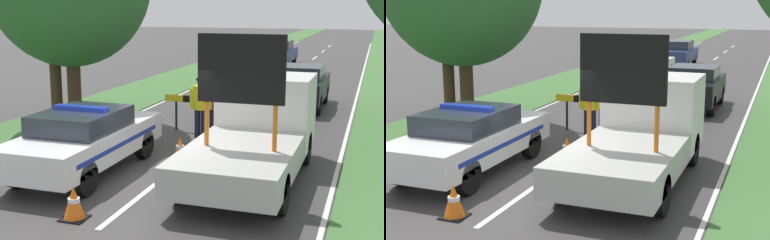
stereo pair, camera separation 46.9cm
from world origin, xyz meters
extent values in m
plane|color=#3D3A3A|center=(0.00, 0.00, 0.00)|extent=(160.00, 160.00, 0.00)
cube|color=silver|center=(0.00, -1.10, 0.00)|extent=(0.12, 2.56, 0.01)
cube|color=silver|center=(0.00, 5.09, 0.00)|extent=(0.12, 2.56, 0.01)
cube|color=silver|center=(0.00, 11.29, 0.00)|extent=(0.12, 2.56, 0.01)
cube|color=silver|center=(0.00, 17.49, 0.00)|extent=(0.12, 2.56, 0.01)
cube|color=silver|center=(0.00, 23.68, 0.00)|extent=(0.12, 2.56, 0.01)
cube|color=silver|center=(0.00, 29.88, 0.00)|extent=(0.12, 2.56, 0.01)
cube|color=silver|center=(0.00, 36.08, 0.00)|extent=(0.12, 2.56, 0.01)
cube|color=silver|center=(0.00, 42.27, 0.00)|extent=(0.12, 2.56, 0.01)
cube|color=silver|center=(-3.60, 16.42, 0.00)|extent=(0.10, 62.39, 0.01)
cube|color=silver|center=(3.60, 16.42, 0.00)|extent=(0.10, 62.39, 0.01)
cube|color=#427038|center=(-5.35, 20.00, 0.01)|extent=(3.31, 120.00, 0.03)
cube|color=white|center=(-1.85, 0.47, 0.68)|extent=(1.82, 4.66, 0.64)
cube|color=#282D38|center=(-1.85, 0.33, 1.22)|extent=(1.60, 2.14, 0.44)
cylinder|color=black|center=(-2.64, 1.91, 0.36)|extent=(0.24, 0.73, 0.73)
cylinder|color=black|center=(-1.06, 1.91, 0.36)|extent=(0.24, 0.73, 0.73)
cylinder|color=black|center=(-2.64, -0.97, 0.36)|extent=(0.24, 0.73, 0.73)
cylinder|color=black|center=(-1.06, -0.97, 0.36)|extent=(0.24, 0.73, 0.73)
cube|color=#1E38C6|center=(-1.85, 0.33, 1.50)|extent=(1.27, 0.24, 0.10)
cube|color=#193399|center=(-1.85, 0.47, 0.72)|extent=(1.83, 3.82, 0.10)
cube|color=black|center=(-1.85, 2.84, 0.62)|extent=(1.00, 0.08, 0.38)
cube|color=white|center=(1.85, 2.72, 1.24)|extent=(2.14, 1.80, 1.71)
cube|color=#232833|center=(1.85, 3.60, 1.55)|extent=(1.82, 0.04, 0.75)
cube|color=#B2B2AD|center=(1.85, 0.05, 0.68)|extent=(2.14, 3.54, 0.59)
cylinder|color=#D16619|center=(1.17, 0.05, 1.43)|extent=(0.09, 0.09, 0.90)
cylinder|color=#D16619|center=(2.53, 0.05, 1.43)|extent=(0.09, 0.09, 0.90)
cube|color=black|center=(1.85, 0.05, 2.54)|extent=(1.71, 0.12, 1.33)
cylinder|color=black|center=(0.90, 2.72, 0.39)|extent=(0.24, 0.78, 0.78)
cylinder|color=black|center=(2.80, 2.72, 0.39)|extent=(0.24, 0.78, 0.78)
cylinder|color=black|center=(0.90, -0.66, 0.39)|extent=(0.24, 0.78, 0.78)
cylinder|color=black|center=(2.80, -0.66, 0.39)|extent=(0.24, 0.78, 0.78)
cylinder|color=black|center=(-1.39, 5.07, 0.44)|extent=(0.07, 0.07, 0.88)
cylinder|color=black|center=(1.39, 5.07, 0.44)|extent=(0.07, 0.07, 0.88)
cube|color=yellow|center=(-1.45, 5.07, 0.98)|extent=(0.58, 0.08, 0.20)
cube|color=black|center=(-0.87, 5.07, 0.98)|extent=(0.58, 0.08, 0.20)
cube|color=yellow|center=(-0.29, 5.07, 0.98)|extent=(0.58, 0.08, 0.20)
cube|color=black|center=(0.29, 5.07, 0.98)|extent=(0.58, 0.08, 0.20)
cube|color=yellow|center=(0.87, 5.07, 0.98)|extent=(0.58, 0.08, 0.20)
cube|color=black|center=(1.45, 5.07, 0.98)|extent=(0.58, 0.08, 0.20)
cylinder|color=#191E38|center=(-0.37, 4.06, 0.45)|extent=(0.17, 0.17, 0.89)
cylinder|color=#191E38|center=(-0.18, 4.06, 0.45)|extent=(0.17, 0.17, 0.89)
cylinder|color=yellow|center=(-0.28, 4.06, 1.23)|extent=(0.41, 0.41, 0.67)
cylinder|color=yellow|center=(-0.53, 4.06, 1.19)|extent=(0.13, 0.13, 0.57)
cylinder|color=yellow|center=(-0.02, 4.06, 1.19)|extent=(0.13, 0.13, 0.57)
sphere|color=tan|center=(-0.28, 4.06, 1.68)|extent=(0.23, 0.23, 0.23)
cylinder|color=#141933|center=(-0.28, 4.06, 1.74)|extent=(0.26, 0.26, 0.06)
cylinder|color=#232326|center=(0.01, 4.27, 0.44)|extent=(0.17, 0.17, 0.89)
cylinder|color=#232326|center=(0.19, 4.27, 0.44)|extent=(0.17, 0.17, 0.89)
cylinder|color=maroon|center=(0.10, 4.27, 1.22)|extent=(0.41, 0.41, 0.67)
cylinder|color=maroon|center=(-0.15, 4.27, 1.19)|extent=(0.13, 0.13, 0.57)
cylinder|color=maroon|center=(0.35, 4.27, 1.19)|extent=(0.13, 0.13, 0.57)
sphere|color=beige|center=(0.10, 4.27, 1.67)|extent=(0.23, 0.23, 0.23)
cube|color=black|center=(2.37, 4.98, 0.01)|extent=(0.50, 0.50, 0.03)
cone|color=orange|center=(2.37, 4.98, 0.36)|extent=(0.43, 0.43, 0.66)
cylinder|color=white|center=(2.37, 4.98, 0.39)|extent=(0.24, 0.24, 0.09)
cube|color=black|center=(-0.62, -2.09, 0.01)|extent=(0.45, 0.45, 0.03)
cone|color=orange|center=(-0.62, -2.09, 0.32)|extent=(0.38, 0.38, 0.59)
cylinder|color=white|center=(-0.62, -2.09, 0.35)|extent=(0.21, 0.21, 0.08)
cube|color=black|center=(-0.13, 2.01, 0.01)|extent=(0.43, 0.43, 0.03)
cone|color=orange|center=(-0.13, 2.01, 0.31)|extent=(0.36, 0.36, 0.56)
cylinder|color=white|center=(-0.13, 2.01, 0.34)|extent=(0.20, 0.20, 0.08)
cube|color=black|center=(-2.49, 3.44, 0.01)|extent=(0.39, 0.39, 0.03)
cone|color=orange|center=(-2.49, 3.44, 0.28)|extent=(0.33, 0.33, 0.51)
cylinder|color=white|center=(-2.49, 3.44, 0.31)|extent=(0.18, 0.18, 0.07)
cube|color=black|center=(1.64, 10.05, 0.74)|extent=(1.84, 4.01, 0.76)
cube|color=#282D38|center=(1.64, 9.93, 1.35)|extent=(1.62, 1.84, 0.46)
cylinder|color=black|center=(0.84, 11.29, 0.36)|extent=(0.24, 0.71, 0.71)
cylinder|color=black|center=(2.44, 11.29, 0.36)|extent=(0.24, 0.71, 0.71)
cylinder|color=black|center=(0.84, 8.80, 0.36)|extent=(0.24, 0.71, 0.71)
cylinder|color=black|center=(2.44, 8.80, 0.36)|extent=(0.24, 0.71, 0.71)
cube|color=silver|center=(-1.79, 17.02, 0.70)|extent=(1.83, 4.27, 0.65)
cube|color=#282D38|center=(-1.79, 16.89, 1.27)|extent=(1.61, 1.97, 0.50)
cylinder|color=black|center=(-2.58, 18.34, 0.37)|extent=(0.24, 0.74, 0.74)
cylinder|color=black|center=(-1.00, 18.34, 0.37)|extent=(0.24, 0.74, 0.74)
cylinder|color=black|center=(-2.58, 15.69, 0.37)|extent=(0.24, 0.74, 0.74)
cylinder|color=black|center=(-1.00, 15.69, 0.37)|extent=(0.24, 0.74, 0.74)
cube|color=navy|center=(-1.63, 24.21, 0.69)|extent=(1.74, 4.54, 0.71)
cube|color=#282D38|center=(-1.63, 24.07, 1.31)|extent=(1.53, 2.09, 0.53)
cylinder|color=black|center=(-2.38, 25.61, 0.34)|extent=(0.24, 0.68, 0.68)
cylinder|color=black|center=(-0.88, 25.61, 0.34)|extent=(0.24, 0.68, 0.68)
cylinder|color=black|center=(-2.38, 22.80, 0.34)|extent=(0.24, 0.68, 0.68)
cylinder|color=black|center=(-0.88, 22.80, 0.34)|extent=(0.24, 0.68, 0.68)
cylinder|color=#42301E|center=(-5.36, 4.72, 1.89)|extent=(0.36, 0.36, 3.79)
cylinder|color=#42301E|center=(-4.72, 4.75, 1.30)|extent=(0.43, 0.43, 2.60)
camera|label=1|loc=(4.28, -9.85, 3.72)|focal=50.00mm
camera|label=2|loc=(4.72, -9.69, 3.72)|focal=50.00mm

